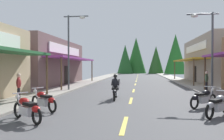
{
  "coord_description": "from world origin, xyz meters",
  "views": [
    {
      "loc": [
        0.55,
        0.97,
        2.04
      ],
      "look_at": [
        -2.71,
        25.87,
        1.64
      ],
      "focal_mm": 34.62,
      "sensor_mm": 36.0,
      "label": 1
    }
  ],
  "objects_px": {
    "pedestrian_waiting": "(207,80)",
    "motorcycle_parked_right_3": "(203,98)",
    "rider_cruising_lead": "(115,89)",
    "pedestrian_browsing": "(19,86)",
    "streetlamp_left": "(72,42)",
    "motorcycle_parked_right_2": "(218,105)",
    "motorcycle_parked_left_1": "(27,108)",
    "motorcycle_parked_left_2": "(44,100)",
    "streetlamp_right": "(207,41)"
  },
  "relations": [
    {
      "from": "pedestrian_waiting",
      "to": "motorcycle_parked_right_3",
      "type": "bearing_deg",
      "value": 97.23
    },
    {
      "from": "rider_cruising_lead",
      "to": "pedestrian_browsing",
      "type": "distance_m",
      "value": 5.59
    },
    {
      "from": "streetlamp_left",
      "to": "rider_cruising_lead",
      "type": "bearing_deg",
      "value": -44.87
    },
    {
      "from": "streetlamp_left",
      "to": "motorcycle_parked_right_3",
      "type": "relative_size",
      "value": 3.76
    },
    {
      "from": "streetlamp_left",
      "to": "motorcycle_parked_right_2",
      "type": "relative_size",
      "value": 3.81
    },
    {
      "from": "motorcycle_parked_right_2",
      "to": "pedestrian_browsing",
      "type": "relative_size",
      "value": 0.99
    },
    {
      "from": "motorcycle_parked_left_1",
      "to": "rider_cruising_lead",
      "type": "relative_size",
      "value": 0.84
    },
    {
      "from": "motorcycle_parked_right_2",
      "to": "motorcycle_parked_left_2",
      "type": "xyz_separation_m",
      "value": [
        -7.56,
        0.25,
        0.0
      ]
    },
    {
      "from": "rider_cruising_lead",
      "to": "pedestrian_browsing",
      "type": "bearing_deg",
      "value": 110.74
    },
    {
      "from": "motorcycle_parked_right_2",
      "to": "rider_cruising_lead",
      "type": "height_order",
      "value": "rider_cruising_lead"
    },
    {
      "from": "streetlamp_left",
      "to": "motorcycle_parked_right_2",
      "type": "bearing_deg",
      "value": -43.03
    },
    {
      "from": "streetlamp_right",
      "to": "pedestrian_browsing",
      "type": "bearing_deg",
      "value": -159.53
    },
    {
      "from": "motorcycle_parked_left_1",
      "to": "streetlamp_left",
      "type": "bearing_deg",
      "value": -46.23
    },
    {
      "from": "motorcycle_parked_right_3",
      "to": "pedestrian_waiting",
      "type": "relative_size",
      "value": 1.0
    },
    {
      "from": "motorcycle_parked_left_2",
      "to": "rider_cruising_lead",
      "type": "bearing_deg",
      "value": -91.79
    },
    {
      "from": "streetlamp_right",
      "to": "motorcycle_parked_right_3",
      "type": "relative_size",
      "value": 3.41
    },
    {
      "from": "motorcycle_parked_right_2",
      "to": "pedestrian_waiting",
      "type": "xyz_separation_m",
      "value": [
        1.95,
        8.21,
        0.49
      ]
    },
    {
      "from": "streetlamp_right",
      "to": "motorcycle_parked_right_2",
      "type": "xyz_separation_m",
      "value": [
        -1.36,
        -6.13,
        -3.27
      ]
    },
    {
      "from": "motorcycle_parked_right_3",
      "to": "rider_cruising_lead",
      "type": "xyz_separation_m",
      "value": [
        -4.64,
        2.15,
        0.17
      ]
    },
    {
      "from": "motorcycle_parked_left_2",
      "to": "motorcycle_parked_right_2",
      "type": "bearing_deg",
      "value": -146.78
    },
    {
      "from": "pedestrian_browsing",
      "to": "motorcycle_parked_right_3",
      "type": "bearing_deg",
      "value": 157.17
    },
    {
      "from": "streetlamp_right",
      "to": "rider_cruising_lead",
      "type": "relative_size",
      "value": 2.66
    },
    {
      "from": "motorcycle_parked_left_1",
      "to": "pedestrian_browsing",
      "type": "height_order",
      "value": "pedestrian_browsing"
    },
    {
      "from": "motorcycle_parked_left_1",
      "to": "rider_cruising_lead",
      "type": "bearing_deg",
      "value": -78.97
    },
    {
      "from": "motorcycle_parked_left_1",
      "to": "pedestrian_browsing",
      "type": "bearing_deg",
      "value": -20.15
    },
    {
      "from": "motorcycle_parked_right_2",
      "to": "pedestrian_browsing",
      "type": "height_order",
      "value": "pedestrian_browsing"
    },
    {
      "from": "streetlamp_left",
      "to": "motorcycle_parked_right_2",
      "type": "height_order",
      "value": "streetlamp_left"
    },
    {
      "from": "motorcycle_parked_right_2",
      "to": "rider_cruising_lead",
      "type": "relative_size",
      "value": 0.77
    },
    {
      "from": "pedestrian_waiting",
      "to": "motorcycle_parked_left_1",
      "type": "bearing_deg",
      "value": 71.73
    },
    {
      "from": "motorcycle_parked_right_2",
      "to": "pedestrian_browsing",
      "type": "bearing_deg",
      "value": 120.93
    },
    {
      "from": "pedestrian_browsing",
      "to": "pedestrian_waiting",
      "type": "bearing_deg",
      "value": -174.8
    },
    {
      "from": "motorcycle_parked_left_1",
      "to": "rider_cruising_lead",
      "type": "height_order",
      "value": "rider_cruising_lead"
    },
    {
      "from": "motorcycle_parked_left_2",
      "to": "pedestrian_waiting",
      "type": "xyz_separation_m",
      "value": [
        9.51,
        7.96,
        0.49
      ]
    },
    {
      "from": "rider_cruising_lead",
      "to": "pedestrian_browsing",
      "type": "xyz_separation_m",
      "value": [
        -5.15,
        -2.15,
        0.31
      ]
    },
    {
      "from": "streetlamp_left",
      "to": "pedestrian_browsing",
      "type": "bearing_deg",
      "value": -99.67
    },
    {
      "from": "motorcycle_parked_left_2",
      "to": "pedestrian_browsing",
      "type": "relative_size",
      "value": 1.08
    },
    {
      "from": "motorcycle_parked_right_3",
      "to": "streetlamp_right",
      "type": "bearing_deg",
      "value": 30.3
    },
    {
      "from": "streetlamp_left",
      "to": "pedestrian_waiting",
      "type": "xyz_separation_m",
      "value": [
        10.7,
        0.04,
        -3.12
      ]
    },
    {
      "from": "streetlamp_left",
      "to": "streetlamp_right",
      "type": "relative_size",
      "value": 1.1
    },
    {
      "from": "streetlamp_right",
      "to": "motorcycle_parked_left_1",
      "type": "relative_size",
      "value": 3.16
    },
    {
      "from": "motorcycle_parked_right_2",
      "to": "streetlamp_left",
      "type": "bearing_deg",
      "value": 89.17
    },
    {
      "from": "streetlamp_right",
      "to": "pedestrian_waiting",
      "type": "distance_m",
      "value": 3.52
    },
    {
      "from": "motorcycle_parked_left_1",
      "to": "rider_cruising_lead",
      "type": "distance_m",
      "value": 6.38
    },
    {
      "from": "motorcycle_parked_right_3",
      "to": "pedestrian_browsing",
      "type": "distance_m",
      "value": 9.8
    },
    {
      "from": "motorcycle_parked_right_3",
      "to": "motorcycle_parked_left_1",
      "type": "distance_m",
      "value": 8.14
    },
    {
      "from": "motorcycle_parked_left_2",
      "to": "rider_cruising_lead",
      "type": "xyz_separation_m",
      "value": [
        2.89,
        3.85,
        0.17
      ]
    },
    {
      "from": "motorcycle_parked_right_2",
      "to": "motorcycle_parked_right_3",
      "type": "bearing_deg",
      "value": 42.96
    },
    {
      "from": "motorcycle_parked_right_2",
      "to": "pedestrian_browsing",
      "type": "xyz_separation_m",
      "value": [
        -9.82,
        1.96,
        0.48
      ]
    },
    {
      "from": "rider_cruising_lead",
      "to": "pedestrian_browsing",
      "type": "height_order",
      "value": "pedestrian_browsing"
    },
    {
      "from": "motorcycle_parked_right_2",
      "to": "pedestrian_browsing",
      "type": "distance_m",
      "value": 10.02
    }
  ]
}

